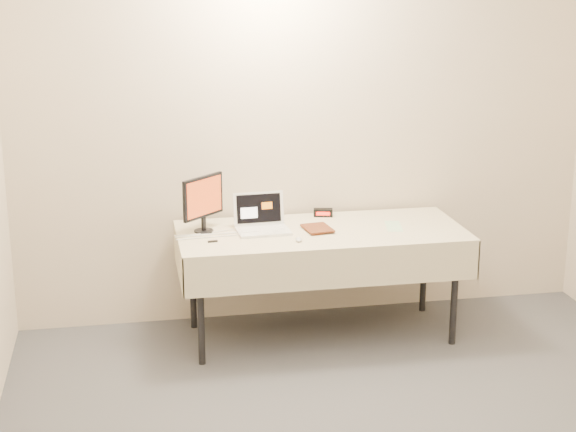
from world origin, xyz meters
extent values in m
cube|color=beige|center=(0.00, 2.50, 1.35)|extent=(4.00, 0.10, 2.70)
cylinder|color=black|center=(-0.82, 1.75, 0.34)|extent=(0.04, 0.04, 0.69)
cylinder|color=black|center=(0.82, 1.75, 0.34)|extent=(0.04, 0.04, 0.69)
cylinder|color=black|center=(-0.82, 2.34, 0.34)|extent=(0.04, 0.04, 0.69)
cylinder|color=black|center=(0.82, 2.34, 0.34)|extent=(0.04, 0.04, 0.69)
cube|color=gray|center=(0.00, 2.04, 0.71)|extent=(1.80, 0.75, 0.04)
cube|color=beige|center=(0.00, 2.04, 0.73)|extent=(1.86, 0.81, 0.01)
cube|color=beige|center=(0.00, 1.64, 0.60)|extent=(1.86, 0.01, 0.25)
cube|color=beige|center=(0.00, 2.45, 0.60)|extent=(1.86, 0.01, 0.25)
cube|color=beige|center=(-0.93, 2.04, 0.60)|extent=(0.01, 0.81, 0.25)
cube|color=beige|center=(0.93, 2.04, 0.60)|extent=(0.01, 0.81, 0.25)
cube|color=white|center=(-0.38, 2.06, 0.75)|extent=(0.35, 0.25, 0.02)
cube|color=white|center=(-0.39, 2.20, 0.86)|extent=(0.33, 0.07, 0.22)
cube|color=black|center=(-0.39, 2.20, 0.86)|extent=(0.29, 0.05, 0.18)
cylinder|color=black|center=(-0.75, 2.15, 0.74)|extent=(0.18, 0.18, 0.01)
cube|color=black|center=(-0.75, 2.15, 0.79)|extent=(0.03, 0.03, 0.09)
cube|color=black|center=(-0.75, 2.15, 0.97)|extent=(0.28, 0.26, 0.27)
cube|color=#C84417|center=(-0.75, 2.15, 0.97)|extent=(0.24, 0.22, 0.23)
imported|color=#943E1A|center=(-0.11, 2.03, 0.85)|extent=(0.17, 0.04, 0.22)
cube|color=black|center=(0.08, 2.36, 0.76)|extent=(0.14, 0.08, 0.05)
cube|color=#FF1C0C|center=(0.08, 2.33, 0.76)|extent=(0.09, 0.02, 0.02)
ellipsoid|color=silver|center=(-0.19, 1.84, 0.75)|extent=(0.06, 0.09, 0.02)
cube|color=#BCE9B9|center=(0.49, 2.04, 0.74)|extent=(0.15, 0.27, 0.00)
cube|color=black|center=(-0.72, 1.91, 0.74)|extent=(0.06, 0.02, 0.01)
camera|label=1|loc=(-1.23, -3.29, 2.39)|focal=55.00mm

